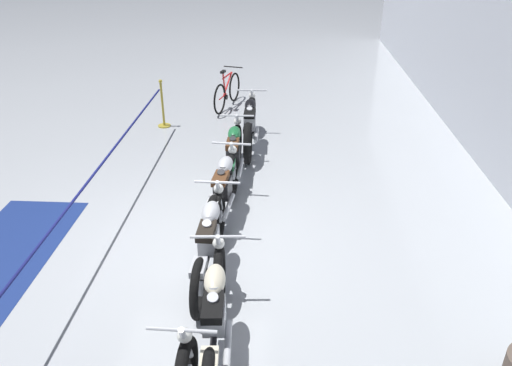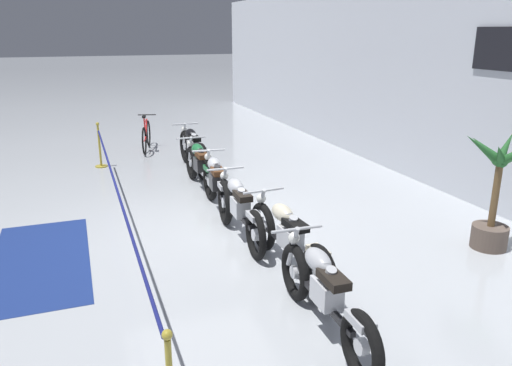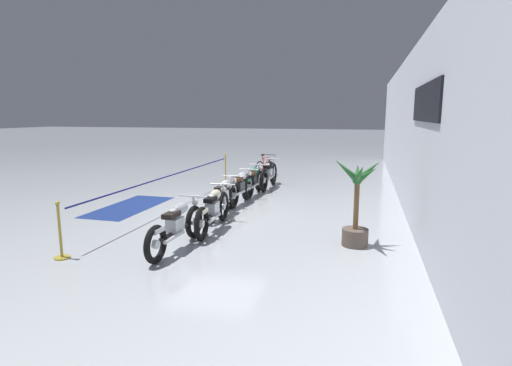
% 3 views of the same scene
% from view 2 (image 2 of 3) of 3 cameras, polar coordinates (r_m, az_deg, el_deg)
% --- Properties ---
extents(ground_plane, '(120.00, 120.00, 0.00)m').
position_cam_2_polar(ground_plane, '(8.23, -6.64, -4.92)').
color(ground_plane, '#B2B7BC').
extents(back_wall, '(28.00, 0.29, 4.20)m').
position_cam_2_polar(back_wall, '(10.15, 22.81, 10.30)').
color(back_wall, silver).
rests_on(back_wall, ground).
extents(motorcycle_black_0, '(2.31, 0.62, 0.97)m').
position_cam_2_polar(motorcycle_black_0, '(11.41, -7.20, 3.81)').
color(motorcycle_black_0, black).
rests_on(motorcycle_black_0, ground).
extents(motorcycle_green_1, '(2.20, 0.62, 0.93)m').
position_cam_2_polar(motorcycle_green_1, '(10.04, -6.40, 1.89)').
color(motorcycle_green_1, black).
rests_on(motorcycle_green_1, ground).
extents(motorcycle_silver_2, '(2.18, 0.62, 0.95)m').
position_cam_2_polar(motorcycle_silver_2, '(8.82, -4.55, -0.08)').
color(motorcycle_silver_2, black).
rests_on(motorcycle_silver_2, ground).
extents(motorcycle_silver_3, '(2.26, 0.62, 0.93)m').
position_cam_2_polar(motorcycle_silver_3, '(7.59, -1.93, -2.94)').
color(motorcycle_silver_3, black).
rests_on(motorcycle_silver_3, ground).
extents(motorcycle_cream_4, '(2.30, 0.62, 0.93)m').
position_cam_2_polar(motorcycle_cream_4, '(6.53, 3.70, -6.45)').
color(motorcycle_cream_4, black).
rests_on(motorcycle_cream_4, ground).
extents(motorcycle_silver_5, '(2.22, 0.62, 0.92)m').
position_cam_2_polar(motorcycle_silver_5, '(5.33, 7.79, -12.47)').
color(motorcycle_silver_5, black).
rests_on(motorcycle_silver_5, ground).
extents(bicycle, '(1.69, 0.58, 0.96)m').
position_cam_2_polar(bicycle, '(13.61, -12.43, 5.27)').
color(bicycle, black).
rests_on(bicycle, ground).
extents(potted_palm_left_of_row, '(1.18, 0.96, 1.76)m').
position_cam_2_polar(potted_palm_left_of_row, '(7.90, 25.66, -1.23)').
color(potted_palm_left_of_row, brown).
rests_on(potted_palm_left_of_row, ground).
extents(stanchion_far_left, '(8.76, 0.28, 1.05)m').
position_cam_2_polar(stanchion_far_left, '(9.13, -16.49, 1.46)').
color(stanchion_far_left, gold).
rests_on(stanchion_far_left, ground).
extents(floor_banner, '(2.93, 1.29, 0.01)m').
position_cam_2_polar(floor_banner, '(7.63, -23.38, -8.10)').
color(floor_banner, navy).
rests_on(floor_banner, ground).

